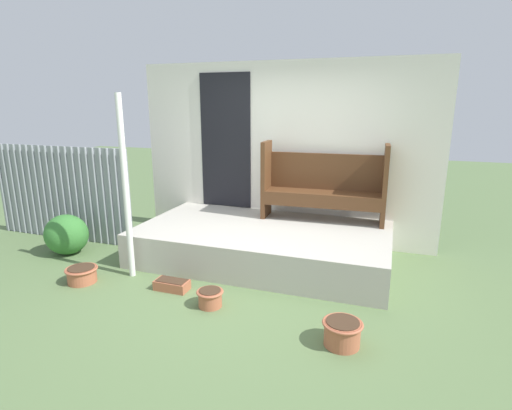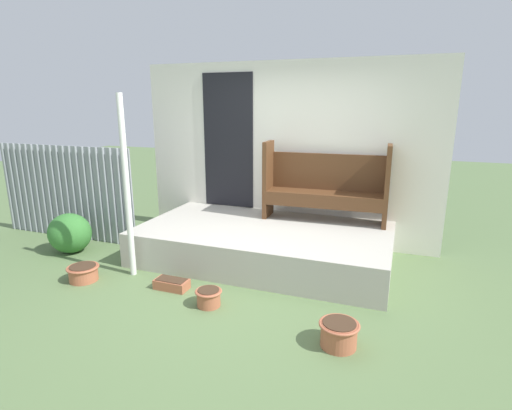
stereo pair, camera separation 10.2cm
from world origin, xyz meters
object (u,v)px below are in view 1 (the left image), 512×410
(support_post, at_px, (126,189))
(shrub_by_fence, at_px, (66,234))
(flower_pot_left, at_px, (82,274))
(flower_pot_middle, at_px, (210,297))
(planter_box_rect, at_px, (172,285))
(flower_pot_right, at_px, (342,332))
(bench, at_px, (323,183))

(support_post, distance_m, shrub_by_fence, 1.54)
(flower_pot_left, xyz_separation_m, shrub_by_fence, (-0.84, 0.67, 0.17))
(flower_pot_middle, xyz_separation_m, planter_box_rect, (-0.56, 0.20, -0.04))
(flower_pot_right, height_order, shrub_by_fence, shrub_by_fence)
(flower_pot_right, relative_size, planter_box_rect, 0.92)
(support_post, xyz_separation_m, flower_pot_left, (-0.44, -0.35, -0.96))
(bench, xyz_separation_m, flower_pot_middle, (-0.78, -2.01, -0.86))
(planter_box_rect, relative_size, shrub_by_fence, 0.63)
(support_post, relative_size, flower_pot_middle, 7.65)
(bench, relative_size, flower_pot_left, 4.59)
(planter_box_rect, bearing_deg, flower_pot_left, -171.01)
(flower_pot_left, height_order, shrub_by_fence, shrub_by_fence)
(flower_pot_left, distance_m, flower_pot_middle, 1.65)
(flower_pot_left, relative_size, flower_pot_right, 1.04)
(support_post, height_order, planter_box_rect, support_post)
(support_post, relative_size, shrub_by_fence, 3.57)
(support_post, relative_size, planter_box_rect, 5.63)
(flower_pot_middle, height_order, shrub_by_fence, shrub_by_fence)
(support_post, bearing_deg, bench, 39.43)
(support_post, bearing_deg, flower_pot_left, -141.28)
(shrub_by_fence, bearing_deg, flower_pot_right, -13.82)
(flower_pot_middle, bearing_deg, shrub_by_fence, 164.27)
(bench, height_order, flower_pot_right, bench)
(flower_pot_right, bearing_deg, support_post, 166.36)
(flower_pot_left, bearing_deg, flower_pot_right, -5.22)
(flower_pot_right, xyz_separation_m, planter_box_rect, (-1.92, 0.45, -0.07))
(bench, distance_m, planter_box_rect, 2.43)
(flower_pot_right, bearing_deg, planter_box_rect, 166.93)
(flower_pot_right, bearing_deg, flower_pot_left, 174.78)
(shrub_by_fence, bearing_deg, flower_pot_middle, -15.73)
(bench, relative_size, planter_box_rect, 4.43)
(support_post, relative_size, bench, 1.27)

